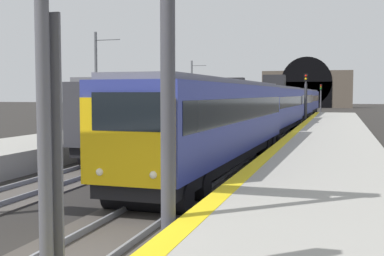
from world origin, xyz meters
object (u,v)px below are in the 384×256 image
Objects in this scene: train_main_approaching at (286,105)px; catenary_mast_far at (96,84)px; railway_signal_mid at (306,96)px; catenary_mast_near at (192,90)px; train_adjacent_platform at (210,106)px; railway_signal_near at (44,94)px; railway_signal_far at (321,95)px.

catenary_mast_far reaches higher than train_main_approaching.
railway_signal_mid is 16.54m from catenary_mast_near.
railway_signal_near is (-34.14, -6.96, 1.03)m from train_adjacent_platform.
train_main_approaching is 2.25m from railway_signal_mid.
railway_signal_far is (85.09, 0.00, -0.31)m from railway_signal_near.
railway_signal_far is at bearing 178.89° from train_main_approaching.
railway_signal_far is at bearing -180.00° from railway_signal_mid.
train_main_approaching is at bearing -29.66° from train_adjacent_platform.
railway_signal_near is at bearing 0.00° from railway_signal_mid.
catenary_mast_near is at bearing -126.33° from train_main_approaching.
train_main_approaching is 13.41× the size of railway_signal_near.
catenary_mast_near is (19.15, 7.22, 1.46)m from train_adjacent_platform.
railway_signal_mid is (44.81, 0.00, -0.25)m from railway_signal_near.
railway_signal_far reaches higher than train_adjacent_platform.
railway_signal_mid reaches higher than railway_signal_far.
catenary_mast_near is 24.84m from catenary_mast_far.
railway_signal_mid is (1.11, -1.77, 0.85)m from train_main_approaching.
catenary_mast_near is at bearing -165.10° from railway_signal_near.
catenary_mast_far is (-5.69, 7.22, 1.74)m from train_adjacent_platform.
railway_signal_near is (-43.71, -1.77, 1.10)m from train_main_approaching.
catenary_mast_near is at bearing 0.00° from catenary_mast_far.
railway_signal_near is at bearing 3.66° from train_main_approaching.
railway_signal_far is 0.68× the size of catenary_mast_near.
railway_signal_mid is 0.72× the size of catenary_mast_near.
train_main_approaching is 14.08× the size of railway_signal_mid.
train_main_approaching is at bearing -39.12° from catenary_mast_far.
catenary_mast_far is at bearing -14.06° from railway_signal_far.
train_main_approaching is at bearing -2.45° from railway_signal_far.
railway_signal_mid is at bearing 123.33° from train_main_approaching.
railway_signal_near is 44.81m from railway_signal_mid.
railway_signal_mid is (10.67, -6.96, 0.77)m from train_adjacent_platform.
railway_signal_mid is at bearing -40.91° from catenary_mast_far.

